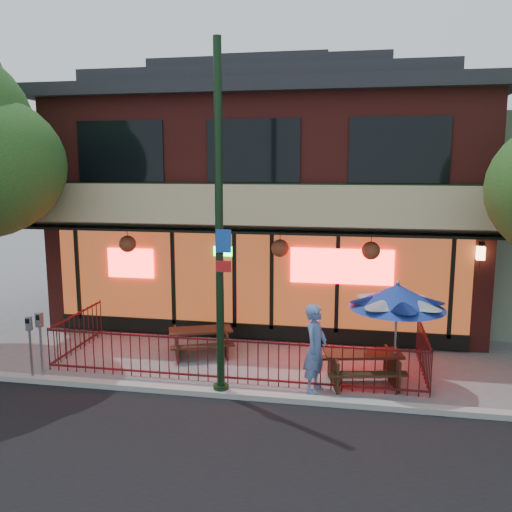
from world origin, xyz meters
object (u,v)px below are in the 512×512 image
at_px(street_light, 219,242).
at_px(parking_meter_near, 40,335).
at_px(parking_meter_far, 30,338).
at_px(picnic_table_left, 201,338).
at_px(picnic_table_right, 363,363).
at_px(pedestrian, 315,348).
at_px(patio_umbrella, 397,296).

xyz_separation_m(street_light, parking_meter_near, (-4.00, 0.00, -2.12)).
distance_m(street_light, parking_meter_far, 4.73).
xyz_separation_m(street_light, picnic_table_left, (-1.07, 2.20, -2.72)).
relative_size(street_light, parking_meter_near, 4.60).
distance_m(picnic_table_right, pedestrian, 1.24).
bearing_deg(pedestrian, picnic_table_left, 76.37).
bearing_deg(picnic_table_right, pedestrian, -148.52).
height_order(street_light, picnic_table_right, street_light).
bearing_deg(pedestrian, parking_meter_near, 111.21).
relative_size(picnic_table_left, pedestrian, 1.00).
bearing_deg(patio_umbrella, parking_meter_near, -171.42).
distance_m(picnic_table_left, picnic_table_right, 4.07).
relative_size(street_light, patio_umbrella, 3.07).
relative_size(pedestrian, parking_meter_near, 1.22).
height_order(street_light, patio_umbrella, street_light).
height_order(picnic_table_left, parking_meter_far, parking_meter_far).
relative_size(picnic_table_left, patio_umbrella, 0.81).
bearing_deg(parking_meter_near, picnic_table_left, 36.83).
relative_size(parking_meter_near, parking_meter_far, 1.05).
relative_size(picnic_table_right, parking_meter_far, 1.28).
bearing_deg(picnic_table_left, pedestrian, -29.98).
bearing_deg(patio_umbrella, street_light, -162.07).
height_order(picnic_table_right, pedestrian, pedestrian).
distance_m(picnic_table_left, pedestrian, 3.43).
bearing_deg(street_light, parking_meter_near, 179.96).
height_order(picnic_table_left, picnic_table_right, picnic_table_right).
distance_m(street_light, picnic_table_left, 3.66).
xyz_separation_m(picnic_table_right, parking_meter_far, (-7.06, -1.18, 0.52)).
bearing_deg(picnic_table_right, patio_umbrella, 2.92).
bearing_deg(street_light, pedestrian, 15.02).
bearing_deg(street_light, picnic_table_left, 115.88).
distance_m(picnic_table_left, parking_meter_near, 3.72).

